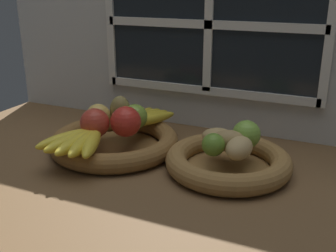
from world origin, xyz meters
TOP-DOWN VIEW (x-y plane):
  - ground_plane at (0.00, 0.00)cm, footprint 140.00×90.00cm
  - back_wall at (0.00, 29.77)cm, footprint 140.00×4.60cm
  - fruit_bowl_left at (-16.56, 1.95)cm, footprint 33.85×33.85cm
  - fruit_bowl_right at (14.43, 1.95)cm, footprint 29.59×29.59cm
  - apple_red_front at (-19.15, -2.80)cm, footprint 7.46×7.46cm
  - apple_green_back at (-12.87, 6.71)cm, footprint 6.74×6.74cm
  - apple_golden_left at (-22.00, 3.04)cm, footprint 6.70×6.70cm
  - apple_red_right at (-12.24, 0.76)cm, footprint 7.84×7.84cm
  - pear_brown at (-17.73, 7.46)cm, footprint 6.06×5.68cm
  - banana_bunch_front at (-18.65, -10.25)cm, footprint 16.52×18.42cm
  - banana_bunch_back at (-12.92, 12.60)cm, footprint 13.26×16.42cm
  - potato_large at (14.43, 1.95)cm, footprint 8.50×6.07cm
  - potato_small at (17.62, -1.25)cm, footprint 6.46×8.91cm
  - potato_oblong at (10.83, 4.74)cm, footprint 8.47×6.81cm
  - potato_back at (16.43, 6.34)cm, footprint 5.88×8.86cm
  - lime_near at (11.85, -1.93)cm, footprint 5.30×5.30cm
  - lime_far at (17.44, 5.82)cm, footprint 6.70×6.70cm

SIDE VIEW (x-z plane):
  - ground_plane at x=0.00cm, z-range -3.00..0.00cm
  - fruit_bowl_left at x=-16.56cm, z-range -0.18..4.83cm
  - fruit_bowl_right at x=14.43cm, z-range -0.17..4.84cm
  - banana_bunch_back at x=-12.92cm, z-range 5.01..7.89cm
  - banana_bunch_front at x=-18.65cm, z-range 5.01..8.38cm
  - potato_oblong at x=10.83cm, z-range 5.01..9.19cm
  - potato_back at x=16.43cm, z-range 5.01..9.70cm
  - potato_small at x=17.62cm, z-range 5.01..10.09cm
  - potato_large at x=14.43cm, z-range 5.01..10.17cm
  - lime_near at x=11.85cm, z-range 5.01..10.31cm
  - apple_golden_left at x=-22.00cm, z-range 5.01..11.71cm
  - lime_far at x=17.44cm, z-range 5.01..11.72cm
  - apple_green_back at x=-12.87cm, z-range 5.01..11.75cm
  - apple_red_front at x=-19.15cm, z-range 5.01..12.47cm
  - apple_red_right at x=-12.24cm, z-range 5.01..12.85cm
  - pear_brown at x=-17.73cm, z-range 5.01..13.32cm
  - back_wall at x=0.00cm, z-range 0.38..55.38cm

